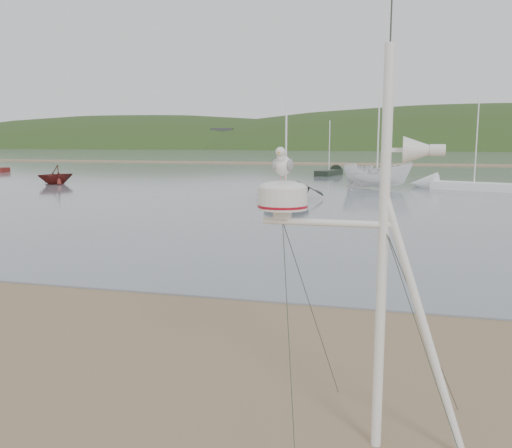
% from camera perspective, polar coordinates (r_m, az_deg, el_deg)
% --- Properties ---
extents(ground, '(560.00, 560.00, 0.00)m').
position_cam_1_polar(ground, '(8.13, -13.67, -15.49)').
color(ground, '#7B6347').
rests_on(ground, ground).
extents(water, '(560.00, 256.00, 0.04)m').
position_cam_1_polar(water, '(138.59, 13.16, 7.20)').
color(water, slate).
rests_on(water, ground).
extents(sandbar, '(560.00, 7.00, 0.07)m').
position_cam_1_polar(sandbar, '(76.65, 11.91, 6.19)').
color(sandbar, '#7B6347').
rests_on(sandbar, water).
extents(hill_ridge, '(620.00, 180.00, 80.00)m').
position_cam_1_polar(hill_ridge, '(243.05, 18.02, 2.93)').
color(hill_ridge, '#223817').
rests_on(hill_ridge, ground).
extents(far_cottages, '(294.40, 6.30, 8.00)m').
position_cam_1_polar(far_cottages, '(202.50, 14.54, 8.71)').
color(far_cottages, white).
rests_on(far_cottages, ground).
extents(mast_rig, '(2.29, 2.45, 5.18)m').
position_cam_1_polar(mast_rig, '(5.98, 12.25, -11.57)').
color(mast_rig, white).
rests_on(mast_rig, ground).
extents(boat_dark, '(3.92, 1.34, 5.41)m').
position_cam_1_polar(boat_dark, '(29.43, 3.19, 7.68)').
color(boat_dark, black).
rests_on(boat_dark, water).
extents(boat_red, '(2.77, 2.41, 2.74)m').
position_cam_1_polar(boat_red, '(43.72, -20.40, 5.75)').
color(boat_red, '#5E1915').
rests_on(boat_red, water).
extents(boat_white, '(2.16, 2.12, 4.77)m').
position_cam_1_polar(boat_white, '(38.07, 12.69, 7.24)').
color(boat_white, white).
rests_on(boat_white, water).
extents(sailboat_white_near, '(7.16, 3.92, 6.95)m').
position_cam_1_polar(sailboat_white_near, '(39.30, 19.33, 3.91)').
color(sailboat_white_near, white).
rests_on(sailboat_white_near, ground).
extents(sailboat_dark_mid, '(2.62, 5.70, 5.56)m').
position_cam_1_polar(sailboat_dark_mid, '(53.28, 8.18, 5.47)').
color(sailboat_dark_mid, black).
rests_on(sailboat_dark_mid, ground).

